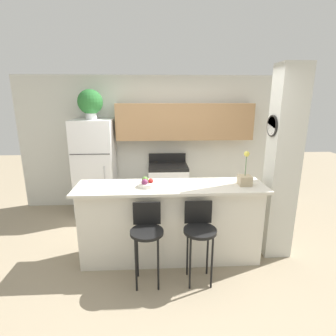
{
  "coord_description": "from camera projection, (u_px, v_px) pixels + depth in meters",
  "views": [
    {
      "loc": [
        -0.21,
        -3.19,
        2.13
      ],
      "look_at": [
        0.0,
        0.68,
        1.1
      ],
      "focal_mm": 28.0,
      "sensor_mm": 36.0,
      "label": 1
    }
  ],
  "objects": [
    {
      "name": "ground_plane",
      "position": [
        171.0,
        257.0,
        3.64
      ],
      "size": [
        14.0,
        14.0,
        0.0
      ],
      "primitive_type": "plane",
      "color": "gray"
    },
    {
      "name": "wall_back",
      "position": [
        172.0,
        135.0,
        5.09
      ],
      "size": [
        5.6,
        0.38,
        2.55
      ],
      "color": "silver",
      "rests_on": "ground_plane"
    },
    {
      "name": "pillar_right",
      "position": [
        282.0,
        165.0,
        3.45
      ],
      "size": [
        0.38,
        0.32,
        2.55
      ],
      "color": "silver",
      "rests_on": "ground_plane"
    },
    {
      "name": "counter_bar",
      "position": [
        171.0,
        222.0,
        3.5
      ],
      "size": [
        2.45,
        0.63,
        1.05
      ],
      "color": "silver",
      "rests_on": "ground_plane"
    },
    {
      "name": "refrigerator",
      "position": [
        95.0,
        167.0,
        4.88
      ],
      "size": [
        0.72,
        0.64,
        1.76
      ],
      "color": "white",
      "rests_on": "ground_plane"
    },
    {
      "name": "stove_range",
      "position": [
        168.0,
        187.0,
        5.07
      ],
      "size": [
        0.73,
        0.63,
        1.07
      ],
      "color": "white",
      "rests_on": "ground_plane"
    },
    {
      "name": "bar_stool_left",
      "position": [
        147.0,
        232.0,
        3.0
      ],
      "size": [
        0.38,
        0.38,
        0.96
      ],
      "color": "black",
      "rests_on": "ground_plane"
    },
    {
      "name": "bar_stool_right",
      "position": [
        199.0,
        231.0,
        3.03
      ],
      "size": [
        0.38,
        0.38,
        0.96
      ],
      "color": "black",
      "rests_on": "ground_plane"
    },
    {
      "name": "potted_plant_on_fridge",
      "position": [
        90.0,
        103.0,
        4.58
      ],
      "size": [
        0.44,
        0.44,
        0.52
      ],
      "color": "silver",
      "rests_on": "refrigerator"
    },
    {
      "name": "orchid_vase",
      "position": [
        245.0,
        178.0,
        3.36
      ],
      "size": [
        0.16,
        0.16,
        0.45
      ],
      "color": "tan",
      "rests_on": "counter_bar"
    },
    {
      "name": "fruit_bowl",
      "position": [
        147.0,
        183.0,
        3.32
      ],
      "size": [
        0.23,
        0.23,
        0.12
      ],
      "color": "silver",
      "rests_on": "counter_bar"
    },
    {
      "name": "trash_bin",
      "position": [
        127.0,
        206.0,
        4.88
      ],
      "size": [
        0.28,
        0.28,
        0.38
      ],
      "color": "#59595B",
      "rests_on": "ground_plane"
    }
  ]
}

